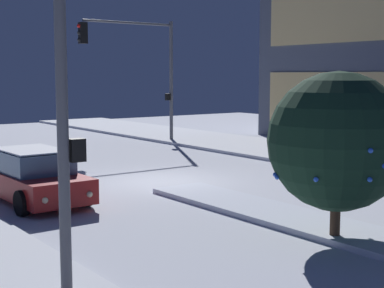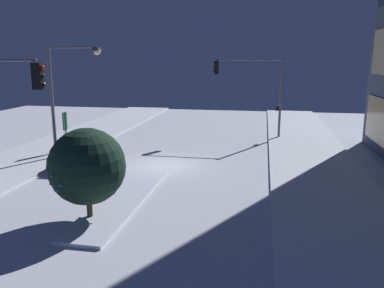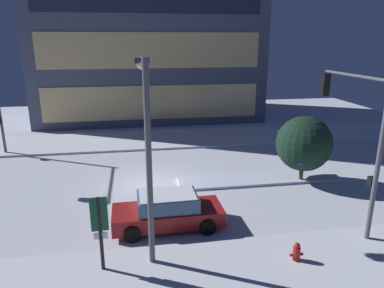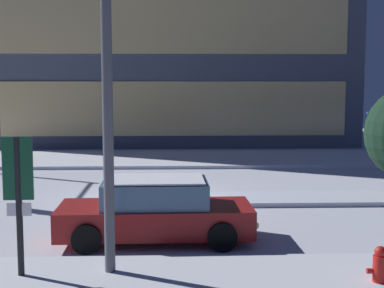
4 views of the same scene
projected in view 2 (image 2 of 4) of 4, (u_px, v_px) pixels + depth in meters
The scene contains 9 objects.
ground at pixel (164, 166), 22.88m from camera, with size 52.00×52.00×0.00m, color silver.
curb_strip_near at pixel (30, 158), 24.42m from camera, with size 52.00×5.20×0.14m, color silver.
curb_strip_far at pixel (318, 172), 21.30m from camera, with size 52.00×5.20×0.14m, color silver.
median_strip at pixel (123, 199), 17.21m from camera, with size 9.00×1.80×0.14m, color silver.
car_near at pixel (87, 152), 23.12m from camera, with size 4.63×2.08×1.49m.
traffic_light_corner_far_left at pixel (254, 82), 30.24m from camera, with size 0.32×5.43×6.33m.
street_lamp_arched at pixel (66, 85), 23.30m from camera, with size 0.56×3.41×7.00m.
parking_info_sign at pixel (65, 127), 25.71m from camera, with size 0.55×0.12×2.74m.
decorated_tree_median at pixel (87, 166), 14.75m from camera, with size 2.96×2.96×3.65m.
Camera 2 is at (21.40, 5.66, 6.17)m, focal length 36.16 mm.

